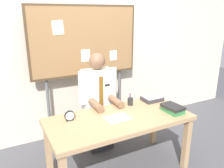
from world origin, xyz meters
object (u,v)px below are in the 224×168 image
(desk, at_px, (119,124))
(paper_tray, at_px, (152,99))
(book_stack, at_px, (173,109))
(bulletin_board, at_px, (85,43))
(desk_clock, at_px, (70,116))
(person, at_px, (98,106))
(pen_holder, at_px, (130,101))
(open_notebook, at_px, (118,118))

(desk, xyz_separation_m, paper_tray, (0.65, 0.25, 0.12))
(book_stack, bearing_deg, bulletin_board, 118.31)
(bulletin_board, height_order, book_stack, bulletin_board)
(bulletin_board, bearing_deg, desk_clock, -122.55)
(paper_tray, bearing_deg, person, 151.91)
(desk, bearing_deg, pen_holder, 39.84)
(person, bearing_deg, bulletin_board, 90.01)
(open_notebook, relative_size, paper_tray, 1.05)
(desk, distance_m, paper_tray, 0.70)
(person, height_order, pen_holder, person)
(pen_holder, relative_size, paper_tray, 0.62)
(bulletin_board, xyz_separation_m, book_stack, (0.64, -1.19, -0.69))
(open_notebook, bearing_deg, pen_holder, 39.22)
(book_stack, bearing_deg, desk_clock, 163.04)
(book_stack, height_order, open_notebook, book_stack)
(desk, bearing_deg, paper_tray, 20.73)
(bulletin_board, xyz_separation_m, pen_holder, (0.31, -0.76, -0.68))
(bulletin_board, distance_m, book_stack, 1.51)
(pen_holder, bearing_deg, desk_clock, -175.01)
(person, distance_m, desk_clock, 0.68)
(desk, xyz_separation_m, person, (0.00, 0.59, 0.01))
(desk, relative_size, book_stack, 6.08)
(pen_holder, bearing_deg, book_stack, -52.18)
(open_notebook, bearing_deg, desk_clock, 157.93)
(book_stack, relative_size, open_notebook, 1.00)
(open_notebook, distance_m, desk_clock, 0.54)
(pen_holder, xyz_separation_m, paper_tray, (0.34, -0.01, -0.02))
(book_stack, bearing_deg, pen_holder, 127.82)
(desk, xyz_separation_m, open_notebook, (-0.03, -0.02, 0.09))
(bulletin_board, relative_size, desk_clock, 16.99)
(pen_holder, bearing_deg, person, 132.23)
(desk_clock, bearing_deg, pen_holder, 4.99)
(desk, relative_size, person, 1.20)
(desk_clock, distance_m, paper_tray, 1.18)
(desk_clock, height_order, paper_tray, desk_clock)
(open_notebook, bearing_deg, book_stack, -12.96)
(bulletin_board, xyz_separation_m, paper_tray, (0.65, -0.77, -0.70))
(bulletin_board, distance_m, desk_clock, 1.20)
(desk, height_order, book_stack, book_stack)
(bulletin_board, bearing_deg, desk, -89.99)
(person, bearing_deg, book_stack, -50.17)
(desk, distance_m, open_notebook, 0.10)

